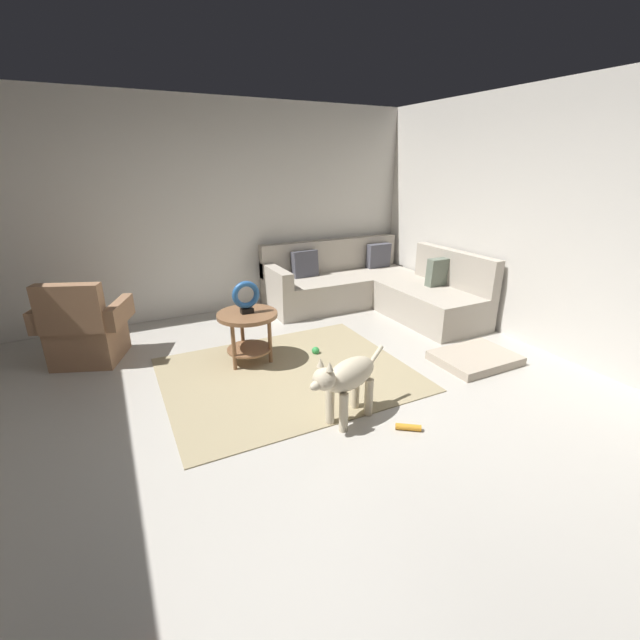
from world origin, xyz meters
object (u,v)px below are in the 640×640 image
object	(u,v)px
dog_bed_mat	(475,358)
dog_toy_rope	(408,427)
side_table	(248,324)
dog_toy_ball	(316,351)
torus_sculpture	(246,296)
armchair	(85,332)
sectional_couch	(373,288)
dog	(347,379)

from	to	relation	value
dog_bed_mat	dog_toy_rope	xyz separation A→B (m)	(-1.36, -0.64, -0.02)
side_table	dog_toy_ball	bearing A→B (deg)	-10.74
torus_sculpture	dog_toy_rope	bearing A→B (deg)	-67.06
dog_toy_ball	dog_toy_rope	xyz separation A→B (m)	(0.02, -1.56, -0.02)
armchair	sectional_couch	bearing A→B (deg)	22.72
sectional_couch	dog_bed_mat	size ratio (longest dim) A/B	2.81
armchair	dog	size ratio (longest dim) A/B	1.18
dog_toy_ball	dog_toy_rope	world-z (taller)	dog_toy_ball
armchair	dog	bearing A→B (deg)	-28.75
side_table	dog	size ratio (longest dim) A/B	0.74
side_table	dog_toy_rope	bearing A→B (deg)	-67.06
torus_sculpture	dog_toy_ball	bearing A→B (deg)	-10.74
sectional_couch	dog_toy_ball	world-z (taller)	sectional_couch
side_table	armchair	bearing A→B (deg)	152.13
dog_bed_mat	dog	xyz separation A→B (m)	(-1.72, -0.32, 0.33)
side_table	torus_sculpture	bearing A→B (deg)	0.00
side_table	torus_sculpture	xyz separation A→B (m)	(0.00, 0.00, 0.29)
torus_sculpture	dog_toy_rope	distance (m)	1.96
armchair	side_table	xyz separation A→B (m)	(1.47, -0.78, 0.09)
dog_bed_mat	side_table	bearing A→B (deg)	153.10
sectional_couch	armchair	xyz separation A→B (m)	(-3.55, -0.11, 0.03)
dog	dog_toy_rope	world-z (taller)	dog
armchair	dog_bed_mat	xyz separation A→B (m)	(3.54, -1.83, -0.28)
armchair	side_table	world-z (taller)	armchair
dog	sectional_couch	bearing A→B (deg)	-57.17
sectional_couch	dog_bed_mat	distance (m)	1.95
side_table	dog_bed_mat	world-z (taller)	side_table
torus_sculpture	dog_toy_rope	world-z (taller)	torus_sculpture
sectional_couch	dog	bearing A→B (deg)	-127.65
armchair	side_table	bearing A→B (deg)	-6.90
dog_toy_ball	side_table	bearing A→B (deg)	169.26
torus_sculpture	dog_bed_mat	xyz separation A→B (m)	(2.07, -1.05, -0.67)
armchair	dog_bed_mat	world-z (taller)	armchair
sectional_couch	dog_toy_rope	size ratio (longest dim) A/B	11.52
side_table	dog_toy_rope	world-z (taller)	side_table
dog	dog_toy_rope	bearing A→B (deg)	-150.94
dog	dog_toy_ball	world-z (taller)	dog
dog_toy_ball	sectional_couch	bearing A→B (deg)	36.07
dog_toy_ball	dog_toy_rope	size ratio (longest dim) A/B	0.42
sectional_couch	dog	world-z (taller)	sectional_couch
torus_sculpture	dog_toy_rope	xyz separation A→B (m)	(0.72, -1.69, -0.69)
sectional_couch	side_table	world-z (taller)	sectional_couch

